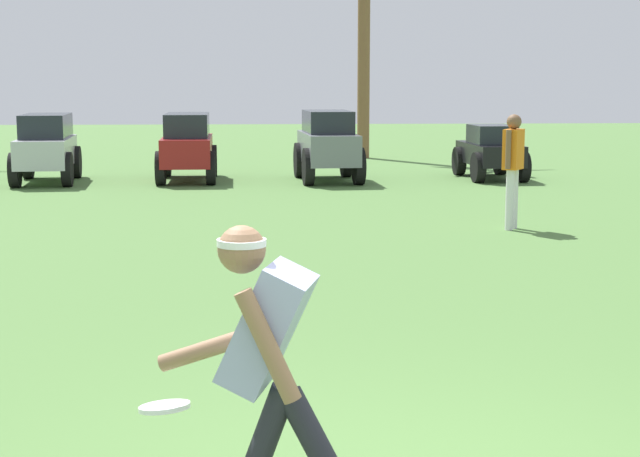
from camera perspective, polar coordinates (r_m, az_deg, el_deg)
frisbee_thrower at (r=4.32m, az=-2.97°, el=-7.96°), size 1.05×0.63×1.41m
frisbee_in_flight at (r=4.75m, az=-9.03°, el=-10.22°), size 0.34×0.34×0.06m
teammate_near_sideline at (r=13.50m, az=11.16°, el=3.91°), size 0.35×0.45×1.56m
parked_car_slot_b at (r=20.08m, az=-15.64°, el=4.66°), size 1.33×2.47×1.34m
parked_car_slot_c at (r=19.87m, az=-7.72°, el=4.86°), size 1.20×2.42×1.34m
parked_car_slot_d at (r=19.61m, az=0.46°, el=4.95°), size 1.31×2.41×1.40m
parked_car_slot_e at (r=20.37m, az=9.88°, el=4.46°), size 1.17×2.24×1.10m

